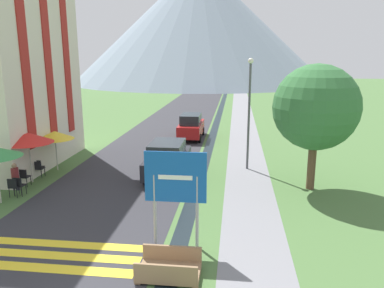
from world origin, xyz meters
TOP-DOWN VIEW (x-y plane):
  - ground_plane at (0.00, 20.00)m, footprint 160.00×160.00m
  - road at (-2.50, 30.00)m, footprint 6.40×60.00m
  - footpath at (3.60, 30.00)m, footprint 2.20×60.00m
  - drainage_channel at (1.20, 30.00)m, footprint 0.60×60.00m
  - crosswalk_marking at (-2.50, 2.82)m, footprint 5.44×1.84m
  - mountain_distant at (-5.88, 81.46)m, footprint 57.15×57.15m
  - hotel_building at (-9.39, 12.00)m, footprint 5.50×8.46m
  - road_sign at (1.12, 3.84)m, footprint 1.92×0.11m
  - footbridge at (1.20, 2.14)m, footprint 1.70×1.10m
  - parked_car_near at (-0.40, 10.76)m, footprint 1.95×4.09m
  - parked_car_far at (-0.32, 19.87)m, footprint 1.70×4.02m
  - cafe_chair_middle at (-6.76, 8.55)m, footprint 0.40×0.40m
  - cafe_chair_far_left at (-6.76, 9.88)m, footprint 0.40×0.40m
  - cafe_chair_near_right at (-6.33, 7.41)m, footprint 0.40×0.40m
  - cafe_chair_far_right at (-6.90, 10.10)m, footprint 0.40×0.40m
  - cafe_chair_near_left at (-6.45, 7.23)m, footprint 0.40×0.40m
  - cafe_umbrella_middle_red at (-6.73, 9.18)m, footprint 2.30×2.30m
  - cafe_umbrella_rear_yellow at (-6.44, 11.20)m, footprint 1.95×1.95m
  - person_seated_near at (-6.87, 8.07)m, footprint 0.32×0.32m
  - streetlamp at (3.59, 12.64)m, footprint 0.28×0.28m
  - tree_by_path at (6.37, 9.82)m, footprint 3.76×3.76m

SIDE VIEW (x-z plane):
  - ground_plane at x=0.00m, z-range 0.00..0.00m
  - drainage_channel at x=1.20m, z-range 0.00..0.00m
  - road at x=-2.50m, z-range 0.00..0.01m
  - footpath at x=3.60m, z-range 0.00..0.01m
  - crosswalk_marking at x=-2.50m, z-range 0.00..0.01m
  - footbridge at x=1.20m, z-range -0.10..0.55m
  - cafe_chair_middle at x=-6.76m, z-range 0.09..0.94m
  - cafe_chair_far_left at x=-6.76m, z-range 0.09..0.94m
  - cafe_chair_near_right at x=-6.33m, z-range 0.09..0.94m
  - cafe_chair_far_right at x=-6.90m, z-range 0.09..0.94m
  - cafe_chair_near_left at x=-6.45m, z-range 0.09..0.94m
  - person_seated_near at x=-6.87m, z-range 0.07..1.32m
  - parked_car_far at x=-0.32m, z-range 0.00..1.82m
  - parked_car_near at x=-0.40m, z-range 0.00..1.82m
  - cafe_umbrella_rear_yellow at x=-6.44m, z-range 0.84..2.96m
  - road_sign at x=1.12m, z-range 0.49..3.61m
  - cafe_umbrella_middle_red at x=-6.73m, z-range 0.97..3.40m
  - streetlamp at x=3.59m, z-range 0.49..6.32m
  - tree_by_path at x=6.37m, z-range 0.92..6.55m
  - hotel_building at x=-9.39m, z-range 0.45..12.70m
  - mountain_distant at x=-5.88m, z-range 0.00..26.45m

